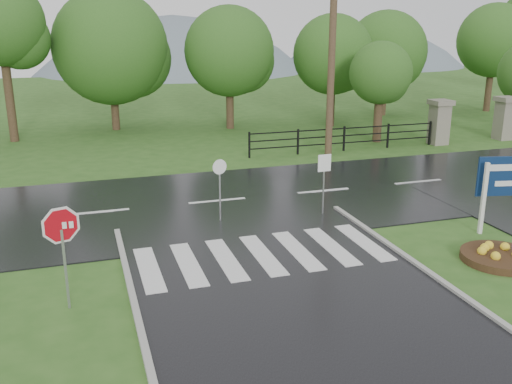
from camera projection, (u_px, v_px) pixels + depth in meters
name	position (u px, v px, depth m)	size (l,w,h in m)	color
ground	(347.00, 358.00, 10.60)	(120.00, 120.00, 0.00)	#2F5B1E
main_road	(217.00, 202.00, 19.73)	(90.00, 8.00, 0.04)	black
crosswalk	(262.00, 255.00, 15.15)	(6.50, 2.80, 0.02)	silver
pillar_west	(439.00, 121.00, 28.64)	(1.00, 1.00, 2.24)	gray
pillar_east	(505.00, 117.00, 29.80)	(1.00, 1.00, 2.24)	gray
fence_west	(344.00, 136.00, 27.24)	(9.58, 0.08, 1.20)	black
hills	(145.00, 190.00, 75.41)	(102.00, 48.00, 48.00)	slate
treeline	(176.00, 130.00, 32.79)	(83.20, 5.20, 10.00)	#28581B
stop_sign	(62.00, 234.00, 11.97)	(1.05, 0.35, 2.47)	#939399
flower_bed	(500.00, 256.00, 14.86)	(1.99, 1.99, 0.40)	#332111
reg_sign_small	(324.00, 172.00, 17.97)	(0.45, 0.06, 2.01)	#939399
reg_sign_round	(220.00, 182.00, 17.42)	(0.46, 0.13, 2.01)	#939399
utility_pole_east	(332.00, 48.00, 25.29)	(1.71, 0.32, 9.60)	#473523
entrance_tree_left	(381.00, 73.00, 28.57)	(3.14, 3.14, 5.09)	#3D2B1C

